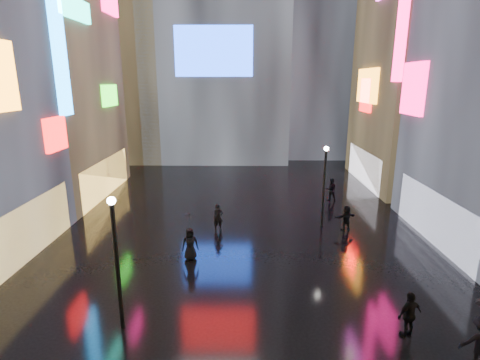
{
  "coord_description": "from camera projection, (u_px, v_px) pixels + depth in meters",
  "views": [
    {
      "loc": [
        0.19,
        -3.3,
        9.05
      ],
      "look_at": [
        0.0,
        12.0,
        5.0
      ],
      "focal_mm": 28.0,
      "sensor_mm": 36.0,
      "label": 1
    }
  ],
  "objects": [
    {
      "name": "pedestrian_3",
      "position": [
        409.0,
        314.0,
        13.51
      ],
      "size": [
        1.13,
        0.81,
        1.78
      ],
      "primitive_type": "imported",
      "rotation": [
        0.0,
        0.0,
        3.55
      ],
      "color": "black",
      "rests_on": "ground"
    },
    {
      "name": "tower_flank_right",
      "position": [
        317.0,
        14.0,
        45.51
      ],
      "size": [
        12.0,
        12.0,
        34.0
      ],
      "primitive_type": "cube",
      "color": "black",
      "rests_on": "ground"
    },
    {
      "name": "pedestrian_4",
      "position": [
        190.0,
        244.0,
        19.4
      ],
      "size": [
        0.95,
        0.72,
        1.74
      ],
      "primitive_type": "imported",
      "rotation": [
        0.0,
        0.0,
        0.22
      ],
      "color": "black",
      "rests_on": "ground"
    },
    {
      "name": "building_left_far",
      "position": [
        29.0,
        54.0,
        28.02
      ],
      "size": [
        10.28,
        12.0,
        22.0
      ],
      "color": "black",
      "rests_on": "ground"
    },
    {
      "name": "building_right_far",
      "position": [
        437.0,
        19.0,
        30.73
      ],
      "size": [
        10.28,
        12.0,
        28.0
      ],
      "color": "black",
      "rests_on": "ground"
    },
    {
      "name": "umbrella_2",
      "position": [
        189.0,
        221.0,
        19.07
      ],
      "size": [
        1.05,
        1.04,
        0.83
      ],
      "primitive_type": "imported",
      "rotation": [
        0.0,
        0.0,
        4.55
      ],
      "color": "black",
      "rests_on": "pedestrian_4"
    },
    {
      "name": "pedestrian_7",
      "position": [
        331.0,
        190.0,
        29.11
      ],
      "size": [
        0.86,
        0.67,
        1.76
      ],
      "primitive_type": "imported",
      "rotation": [
        0.0,
        0.0,
        3.14
      ],
      "color": "black",
      "rests_on": "ground"
    },
    {
      "name": "pedestrian_6",
      "position": [
        218.0,
        218.0,
        23.21
      ],
      "size": [
        0.7,
        0.54,
        1.7
      ],
      "primitive_type": "imported",
      "rotation": [
        0.0,
        0.0,
        0.23
      ],
      "color": "black",
      "rests_on": "ground"
    },
    {
      "name": "lamp_far",
      "position": [
        324.0,
        182.0,
        23.43
      ],
      "size": [
        0.3,
        0.3,
        5.2
      ],
      "color": "black",
      "rests_on": "ground"
    },
    {
      "name": "pedestrian_5",
      "position": [
        346.0,
        218.0,
        23.29
      ],
      "size": [
        1.54,
        0.97,
        1.59
      ],
      "primitive_type": "imported",
      "rotation": [
        0.0,
        0.0,
        3.51
      ],
      "color": "black",
      "rests_on": "ground"
    },
    {
      "name": "lamp_near",
      "position": [
        116.0,
        257.0,
        13.45
      ],
      "size": [
        0.3,
        0.3,
        5.2
      ],
      "color": "black",
      "rests_on": "ground"
    },
    {
      "name": "ground",
      "position": [
        242.0,
        222.0,
        24.84
      ],
      "size": [
        140.0,
        140.0,
        0.0
      ],
      "primitive_type": "plane",
      "color": "black",
      "rests_on": "ground"
    },
    {
      "name": "tower_flank_left",
      "position": [
        122.0,
        46.0,
        42.94
      ],
      "size": [
        10.0,
        10.0,
        26.0
      ],
      "primitive_type": "cube",
      "color": "black",
      "rests_on": "ground"
    }
  ]
}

